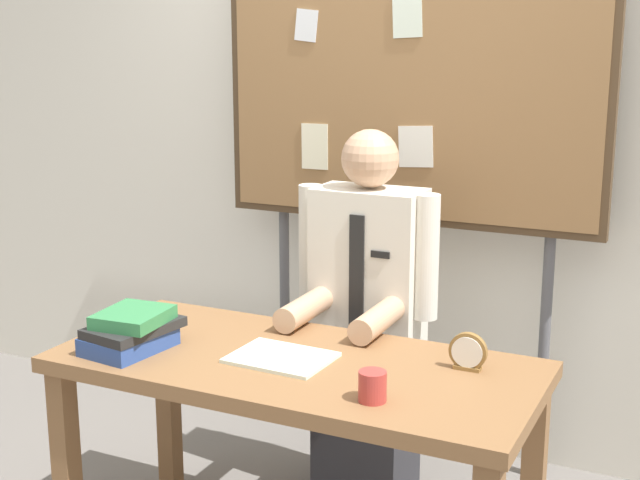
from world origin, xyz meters
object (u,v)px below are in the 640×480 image
at_px(open_notebook, 281,358).
at_px(person, 367,332).
at_px(book_stack, 131,331).
at_px(desk_clock, 468,353).
at_px(desk, 296,390).
at_px(bulletin_board, 408,88).
at_px(coffee_mug, 372,386).

bearing_deg(open_notebook, person, 86.16).
bearing_deg(book_stack, desk_clock, 16.34).
bearing_deg(desk, book_stack, -163.64).
relative_size(person, bulletin_board, 0.66).
bearing_deg(person, desk_clock, -40.24).
height_order(bulletin_board, desk_clock, bulletin_board).
xyz_separation_m(open_notebook, desk_clock, (0.55, 0.17, 0.05)).
bearing_deg(book_stack, open_notebook, 15.46).
bearing_deg(bulletin_board, desk_clock, -58.25).
height_order(person, bulletin_board, bulletin_board).
bearing_deg(bulletin_board, open_notebook, -92.31).
distance_m(bulletin_board, coffee_mug, 1.44).
height_order(person, desk_clock, person).
bearing_deg(desk_clock, person, 139.76).
height_order(desk, coffee_mug, coffee_mug).
bearing_deg(open_notebook, coffee_mug, -24.66).
relative_size(bulletin_board, book_stack, 6.61).
relative_size(book_stack, open_notebook, 1.05).
bearing_deg(coffee_mug, desk, 150.23).
height_order(bulletin_board, coffee_mug, bulletin_board).
distance_m(desk, coffee_mug, 0.42).
height_order(bulletin_board, open_notebook, bulletin_board).
relative_size(book_stack, desk_clock, 2.75).
bearing_deg(person, book_stack, -125.12).
distance_m(book_stack, open_notebook, 0.50).
distance_m(person, open_notebook, 0.61).
height_order(open_notebook, coffee_mug, coffee_mug).
relative_size(bulletin_board, desk_clock, 18.20).
bearing_deg(desk, bulletin_board, 90.02).
height_order(person, book_stack, person).
distance_m(bulletin_board, book_stack, 1.45).
xyz_separation_m(bulletin_board, open_notebook, (-0.04, -1.00, -0.79)).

